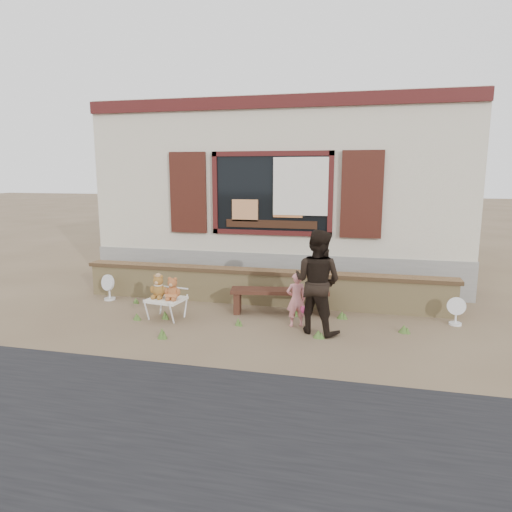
% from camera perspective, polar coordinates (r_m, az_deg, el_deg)
% --- Properties ---
extents(ground, '(80.00, 80.00, 0.00)m').
position_cam_1_polar(ground, '(7.87, -1.02, -7.96)').
color(ground, brown).
rests_on(ground, ground).
extents(shopfront, '(8.04, 5.13, 4.00)m').
position_cam_1_polar(shopfront, '(11.87, 4.38, 8.09)').
color(shopfront, '#AFA38D').
rests_on(shopfront, ground).
extents(brick_wall, '(7.10, 0.36, 0.67)m').
position_cam_1_polar(brick_wall, '(8.70, 0.61, -3.80)').
color(brick_wall, tan).
rests_on(brick_wall, ground).
extents(bench, '(1.77, 0.64, 0.44)m').
position_cam_1_polar(bench, '(8.12, 2.99, -4.99)').
color(bench, '#351C12').
rests_on(bench, ground).
extents(folding_chair, '(0.65, 0.59, 0.36)m').
position_cam_1_polar(folding_chair, '(7.98, -11.17, -5.45)').
color(folding_chair, white).
rests_on(folding_chair, ground).
extents(teddy_bear_left, '(0.34, 0.30, 0.41)m').
position_cam_1_polar(teddy_bear_left, '(8.00, -12.07, -3.68)').
color(teddy_bear_left, brown).
rests_on(teddy_bear_left, folding_chair).
extents(teddy_bear_right, '(0.32, 0.29, 0.39)m').
position_cam_1_polar(teddy_bear_right, '(7.85, -10.37, -3.95)').
color(teddy_bear_right, brown).
rests_on(teddy_bear_right, folding_chair).
extents(child, '(0.38, 0.32, 0.89)m').
position_cam_1_polar(child, '(7.46, 5.04, -5.45)').
color(child, pink).
rests_on(child, ground).
extents(adult, '(0.96, 0.87, 1.63)m').
position_cam_1_polar(adult, '(7.13, 7.67, -3.20)').
color(adult, black).
rests_on(adult, ground).
extents(fan_left, '(0.33, 0.22, 0.52)m').
position_cam_1_polar(fan_left, '(9.43, -17.87, -3.72)').
color(fan_left, silver).
rests_on(fan_left, ground).
extents(fan_right, '(0.31, 0.20, 0.48)m').
position_cam_1_polar(fan_right, '(8.23, 23.75, -6.30)').
color(fan_right, white).
rests_on(fan_right, ground).
extents(grass_tufts, '(5.04, 1.76, 0.16)m').
position_cam_1_polar(grass_tufts, '(7.63, 1.53, -8.05)').
color(grass_tufts, '#456428').
rests_on(grass_tufts, ground).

